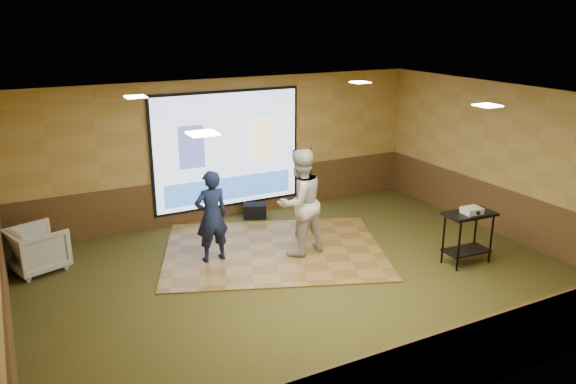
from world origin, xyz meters
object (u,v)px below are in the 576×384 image
banquet_chair (38,249)px  mic_stand (308,191)px  projector (472,210)px  projector_screen (228,151)px  dance_floor (274,250)px  player_left (211,216)px  duffel_bag (255,211)px  player_right (300,202)px  av_table (468,228)px

banquet_chair → mic_stand: bearing=-104.0°
projector → mic_stand: (-1.16, 3.70, -0.51)m
projector_screen → banquet_chair: bearing=-165.6°
dance_floor → player_left: (-1.16, 0.10, 0.85)m
projector → duffel_bag: size_ratio=0.65×
player_right → banquet_chair: 4.63m
player_left → player_right: size_ratio=0.84×
player_left → av_table: (3.98, -2.15, -0.20)m
projector → banquet_chair: size_ratio=0.37×
projector_screen → banquet_chair: projector_screen is taller
player_left → projector_screen: bearing=-121.4°
player_right → player_left: bearing=-27.5°
av_table → duffel_bag: size_ratio=1.92×
mic_stand → player_right: bearing=-132.1°
av_table → player_left: bearing=151.6°
projector_screen → player_right: size_ratio=1.69×
projector_screen → dance_floor: bearing=-89.3°
banquet_chair → duffel_bag: size_ratio=1.74×
duffel_bag → projector_screen: bearing=143.7°
player_right → av_table: player_right is taller
av_table → duffel_bag: 4.58m
player_left → projector: 4.54m
mic_stand → banquet_chair: bearing=176.0°
player_right → banquet_chair: player_right is taller
dance_floor → player_left: player_left is taller
projector → duffel_bag: projector is taller
projector_screen → av_table: (2.84, -4.21, -0.81)m
av_table → mic_stand: bearing=107.6°
player_left → duffel_bag: player_left is taller
player_right → projector: size_ratio=6.13×
av_table → banquet_chair: size_ratio=1.10×
dance_floor → projector_screen: bearing=90.7°
mic_stand → dance_floor: bearing=-144.4°
projector_screen → mic_stand: 2.02m
banquet_chair → projector_screen: bearing=-94.4°
player_left → dance_floor: bearing=172.6°
av_table → projector: 0.34m
projector_screen → player_left: projector_screen is taller
player_left → mic_stand: bearing=-154.1°
player_right → projector: bearing=133.8°
player_left → mic_stand: player_left is taller
av_table → banquet_chair: 7.51m
projector → player_right: bearing=148.7°
av_table → projector: projector is taller
dance_floor → av_table: av_table is taller
player_right → duffel_bag: player_right is taller
player_left → duffel_bag: (1.59, 1.72, -0.70)m
projector_screen → duffel_bag: 1.44m
player_right → av_table: (2.46, -1.70, -0.35)m
mic_stand → duffel_bag: bearing=161.5°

